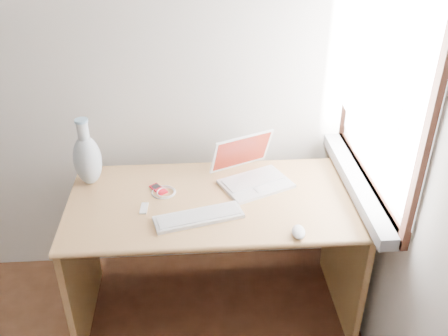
{
  "coord_description": "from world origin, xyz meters",
  "views": [
    {
      "loc": [
        0.92,
        -0.67,
        2.08
      ],
      "look_at": [
        1.05,
        1.35,
        0.86
      ],
      "focal_mm": 40.0,
      "sensor_mm": 36.0,
      "label": 1
    }
  ],
  "objects": [
    {
      "name": "laptop",
      "position": [
        1.22,
        1.44,
        0.78
      ],
      "size": [
        0.39,
        0.39,
        0.22
      ],
      "rotation": [
        0.0,
        0.0,
        0.42
      ],
      "color": "white",
      "rests_on": "desk"
    },
    {
      "name": "desk",
      "position": [
        1.0,
        1.37,
        0.52
      ],
      "size": [
        1.38,
        0.69,
        0.73
      ],
      "color": "tan",
      "rests_on": "floor"
    },
    {
      "name": "vase",
      "position": [
        0.39,
        1.47,
        0.87
      ],
      "size": [
        0.14,
        0.14,
        0.35
      ],
      "color": "silver",
      "rests_on": "desk"
    },
    {
      "name": "window",
      "position": [
        1.72,
        1.3,
        1.28
      ],
      "size": [
        0.11,
        0.99,
        1.1
      ],
      "color": "white",
      "rests_on": "right_wall"
    },
    {
      "name": "ipod",
      "position": [
        0.73,
        1.38,
        0.74
      ],
      "size": [
        0.1,
        0.11,
        0.01
      ],
      "rotation": [
        0.0,
        0.0,
        0.63
      ],
      "color": "red",
      "rests_on": "desk"
    },
    {
      "name": "back_wall",
      "position": [
        0.0,
        1.75,
        1.3
      ],
      "size": [
        3.5,
        0.04,
        2.6
      ],
      "primitive_type": "cube",
      "color": "white",
      "rests_on": "floor"
    },
    {
      "name": "remote",
      "position": [
        0.67,
        1.23,
        0.73
      ],
      "size": [
        0.04,
        0.09,
        0.01
      ],
      "primitive_type": "cube",
      "rotation": [
        0.0,
        0.0,
        -0.06
      ],
      "color": "white",
      "rests_on": "desk"
    },
    {
      "name": "cable_coil",
      "position": [
        0.76,
        1.36,
        0.73
      ],
      "size": [
        0.15,
        0.15,
        0.01
      ],
      "primitive_type": "torus",
      "rotation": [
        0.0,
        0.0,
        -0.31
      ],
      "color": "white",
      "rests_on": "desk"
    },
    {
      "name": "external_keyboard",
      "position": [
        0.93,
        1.13,
        0.74
      ],
      "size": [
        0.42,
        0.22,
        0.02
      ],
      "rotation": [
        0.0,
        0.0,
        0.25
      ],
      "color": "white",
      "rests_on": "desk"
    },
    {
      "name": "mouse",
      "position": [
        1.35,
        0.99,
        0.75
      ],
      "size": [
        0.07,
        0.1,
        0.03
      ],
      "primitive_type": "ellipsoid",
      "rotation": [
        0.0,
        0.0,
        -0.12
      ],
      "color": "white",
      "rests_on": "desk"
    }
  ]
}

